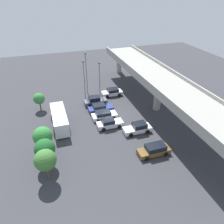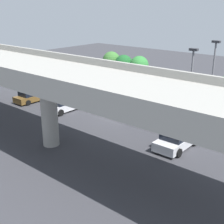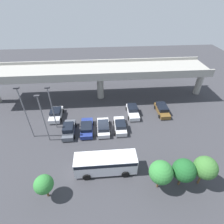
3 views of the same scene
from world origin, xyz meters
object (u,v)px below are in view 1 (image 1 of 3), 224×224
object	(u,v)px
parked_car_1	(95,101)
lamp_post_by_overpass	(86,71)
lamp_post_mid_lot	(84,78)
parked_car_0	(112,92)
tree_front_left	(39,99)
parked_car_3	(104,115)
shuttle_bus	(59,118)
tree_front_right	(45,149)
lamp_post_near_aisle	(100,78)
tree_front_centre	(43,136)
tree_front_far_right	(45,160)
parked_car_6	(154,150)
parked_car_2	(100,108)
parked_car_4	(109,123)
parked_car_5	(138,128)

from	to	relation	value
parked_car_1	lamp_post_by_overpass	size ratio (longest dim) A/B	0.50
lamp_post_mid_lot	parked_car_0	bearing A→B (deg)	89.32
parked_car_1	tree_front_left	world-z (taller)	tree_front_left
parked_car_3	shuttle_bus	xyz separation A→B (m)	(-0.00, -7.64, 0.85)
tree_front_right	lamp_post_mid_lot	bearing A→B (deg)	152.77
lamp_post_near_aisle	tree_front_centre	bearing A→B (deg)	-40.66
tree_front_centre	tree_front_far_right	distance (m)	5.08
tree_front_right	parked_car_6	bearing A→B (deg)	80.48
shuttle_bus	parked_car_3	bearing A→B (deg)	89.99
lamp_post_mid_lot	tree_front_right	distance (m)	19.32
parked_car_1	tree_front_far_right	bearing A→B (deg)	-121.49
parked_car_0	lamp_post_near_aisle	size ratio (longest dim) A/B	0.57
parked_car_2	shuttle_bus	world-z (taller)	shuttle_bus
parked_car_3	lamp_post_by_overpass	size ratio (longest dim) A/B	0.50
lamp_post_near_aisle	tree_front_left	distance (m)	12.19
tree_front_centre	tree_front_right	xyz separation A→B (m)	(2.70, 0.10, -0.09)
lamp_post_mid_lot	shuttle_bus	bearing A→B (deg)	-36.14
parked_car_4	parked_car_5	distance (m)	4.76
parked_car_3	parked_car_6	world-z (taller)	parked_car_6
lamp_post_near_aisle	lamp_post_by_overpass	size ratio (longest dim) A/B	0.87
shuttle_bus	lamp_post_near_aisle	distance (m)	12.35
lamp_post_near_aisle	parked_car_4	bearing A→B (deg)	-7.14
parked_car_4	tree_front_right	size ratio (longest dim) A/B	1.06
parked_car_3	parked_car_5	size ratio (longest dim) A/B	0.96
parked_car_6	parked_car_5	bearing A→B (deg)	-89.50
parked_car_5	lamp_post_near_aisle	xyz separation A→B (m)	(-13.36, -2.54, 3.78)
parked_car_0	parked_car_2	size ratio (longest dim) A/B	0.94
parked_car_0	parked_car_3	world-z (taller)	parked_car_0
parked_car_4	parked_car_5	size ratio (longest dim) A/B	0.95
parked_car_5	lamp_post_by_overpass	bearing A→B (deg)	-75.00
parked_car_0	tree_front_left	size ratio (longest dim) A/B	1.29
parked_car_6	shuttle_bus	distance (m)	16.15
lamp_post_near_aisle	tree_front_right	distance (m)	20.35
parked_car_5	lamp_post_mid_lot	bearing A→B (deg)	-68.44
parked_car_1	lamp_post_by_overpass	world-z (taller)	lamp_post_by_overpass
lamp_post_near_aisle	tree_front_far_right	xyz separation A→B (m)	(18.89, -11.80, -1.50)
parked_car_0	parked_car_1	size ratio (longest dim) A/B	0.98
parked_car_5	lamp_post_by_overpass	distance (m)	17.77
lamp_post_by_overpass	tree_front_left	size ratio (longest dim) A/B	2.61
parked_car_2	parked_car_6	distance (m)	14.36
parked_car_5	tree_front_left	bearing A→B (deg)	-40.40
parked_car_6	lamp_post_by_overpass	distance (m)	23.06
lamp_post_by_overpass	tree_front_right	distance (m)	22.22
parked_car_2	tree_front_centre	xyz separation A→B (m)	(8.70, -10.50, 2.17)
tree_front_right	tree_front_far_right	distance (m)	2.40
shuttle_bus	tree_front_right	size ratio (longest dim) A/B	1.89
lamp_post_mid_lot	lamp_post_by_overpass	size ratio (longest dim) A/B	0.92
parked_car_5	parked_car_3	bearing A→B (deg)	-54.21
parked_car_1	parked_car_6	xyz separation A→B (m)	(16.64, 4.22, -0.05)
tree_front_left	shuttle_bus	bearing A→B (deg)	22.76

